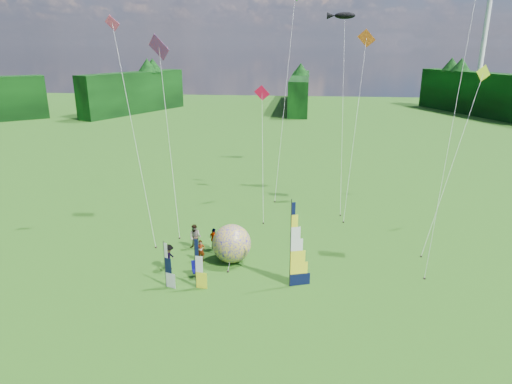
# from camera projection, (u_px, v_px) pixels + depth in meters

# --- Properties ---
(ground) EXTENTS (220.00, 220.00, 0.00)m
(ground) POSITION_uv_depth(u_px,v_px,m) (265.00, 304.00, 26.41)
(ground) COLOR #2F6E12
(ground) RESTS_ON ground
(treeline_ring) EXTENTS (210.00, 210.00, 8.00)m
(treeline_ring) POSITION_uv_depth(u_px,v_px,m) (266.00, 241.00, 25.17)
(treeline_ring) COLOR #0D4C0F
(treeline_ring) RESTS_ON ground
(turbine_right) EXTENTS (8.00, 1.20, 30.00)m
(turbine_right) POSITION_uv_depth(u_px,v_px,m) (484.00, 41.00, 113.26)
(turbine_right) COLOR silver
(turbine_right) RESTS_ON ground
(feather_banner_main) EXTENTS (1.44, 0.55, 5.53)m
(feather_banner_main) POSITION_uv_depth(u_px,v_px,m) (291.00, 246.00, 27.49)
(feather_banner_main) COLOR black
(feather_banner_main) RESTS_ON ground
(side_banner_left) EXTENTS (0.93, 0.21, 3.29)m
(side_banner_left) POSITION_uv_depth(u_px,v_px,m) (195.00, 264.00, 27.65)
(side_banner_left) COLOR yellow
(side_banner_left) RESTS_ON ground
(side_banner_far) EXTENTS (0.87, 0.39, 2.97)m
(side_banner_far) POSITION_uv_depth(u_px,v_px,m) (165.00, 265.00, 27.86)
(side_banner_far) COLOR white
(side_banner_far) RESTS_ON ground
(bol_inflatable) EXTENTS (3.03, 3.03, 2.66)m
(bol_inflatable) POSITION_uv_depth(u_px,v_px,m) (232.00, 244.00, 31.19)
(bol_inflatable) COLOR #1F1395
(bol_inflatable) RESTS_ON ground
(spectator_a) EXTENTS (0.64, 0.49, 1.56)m
(spectator_a) POSITION_uv_depth(u_px,v_px,m) (201.00, 251.00, 31.36)
(spectator_a) COLOR #66594C
(spectator_a) RESTS_ON ground
(spectator_b) EXTENTS (0.98, 0.61, 1.88)m
(spectator_b) POSITION_uv_depth(u_px,v_px,m) (195.00, 237.00, 33.23)
(spectator_b) COLOR #66594C
(spectator_b) RESTS_ON ground
(spectator_c) EXTENTS (0.58, 1.20, 1.79)m
(spectator_c) POSITION_uv_depth(u_px,v_px,m) (169.00, 257.00, 30.16)
(spectator_c) COLOR #66594C
(spectator_c) RESTS_ON ground
(spectator_d) EXTENTS (0.98, 0.95, 1.65)m
(spectator_d) POSITION_uv_depth(u_px,v_px,m) (214.00, 239.00, 33.14)
(spectator_d) COLOR #66594C
(spectator_d) RESTS_ON ground
(camp_chair) EXTENTS (0.86, 0.86, 1.12)m
(camp_chair) POSITION_uv_depth(u_px,v_px,m) (197.00, 270.00, 29.21)
(camp_chair) COLOR #030341
(camp_chair) RESTS_ON ground
(kite_whale) EXTENTS (3.45, 14.56, 18.39)m
(kite_whale) POSITION_uv_depth(u_px,v_px,m) (343.00, 101.00, 42.59)
(kite_whale) COLOR black
(kite_whale) RESTS_ON ground
(kite_rainbow_delta) EXTENTS (10.52, 12.60, 15.87)m
(kite_rainbow_delta) POSITION_uv_depth(u_px,v_px,m) (168.00, 128.00, 36.33)
(kite_rainbow_delta) COLOR #F6283B
(kite_rainbow_delta) RESTS_ON ground
(kite_parafoil) EXTENTS (9.14, 11.92, 19.79)m
(kite_parafoil) POSITION_uv_depth(u_px,v_px,m) (453.00, 117.00, 29.24)
(kite_parafoil) COLOR #AC0F00
(kite_parafoil) RESTS_ON ground
(small_kite_red) EXTENTS (5.89, 9.87, 11.26)m
(small_kite_red) POSITION_uv_depth(u_px,v_px,m) (263.00, 149.00, 39.72)
(small_kite_red) COLOR red
(small_kite_red) RESTS_ON ground
(small_kite_orange) EXTENTS (4.85, 10.83, 16.17)m
(small_kite_orange) POSITION_uv_depth(u_px,v_px,m) (356.00, 119.00, 39.56)
(small_kite_orange) COLOR #F45C1B
(small_kite_orange) RESTS_ON ground
(small_kite_yellow) EXTENTS (10.38, 11.77, 13.28)m
(small_kite_yellow) POSITION_uv_depth(u_px,v_px,m) (455.00, 154.00, 33.47)
(small_kite_yellow) COLOR #F1FF28
(small_kite_yellow) RESTS_ON ground
(small_kite_pink) EXTENTS (6.88, 8.30, 16.83)m
(small_kite_pink) POSITION_uv_depth(u_px,v_px,m) (133.00, 127.00, 34.00)
(small_kite_pink) COLOR #F33E6F
(small_kite_pink) RESTS_ON ground
(small_kite_green) EXTENTS (7.67, 11.64, 20.19)m
(small_kite_green) POSITION_uv_depth(u_px,v_px,m) (285.00, 89.00, 44.40)
(small_kite_green) COLOR green
(small_kite_green) RESTS_ON ground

